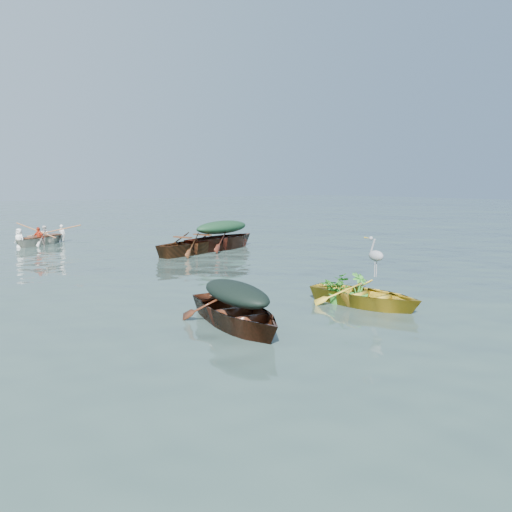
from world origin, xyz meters
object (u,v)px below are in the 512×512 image
at_px(open_wooden_boat, 193,254).
at_px(rowed_boat, 42,245).
at_px(green_tarp_boat, 222,249).
at_px(yellow_dinghy, 364,306).
at_px(dark_covered_boat, 236,327).
at_px(heron, 376,262).

distance_m(open_wooden_boat, rowed_boat, 7.44).
bearing_deg(rowed_boat, green_tarp_boat, -171.51).
relative_size(green_tarp_boat, open_wooden_boat, 1.10).
height_order(yellow_dinghy, rowed_boat, yellow_dinghy).
xyz_separation_m(yellow_dinghy, rowed_boat, (-2.83, 15.70, 0.00)).
bearing_deg(dark_covered_boat, open_wooden_boat, 71.74).
height_order(dark_covered_boat, open_wooden_boat, open_wooden_boat).
relative_size(open_wooden_boat, rowed_boat, 1.30).
xyz_separation_m(yellow_dinghy, green_tarp_boat, (2.64, 9.77, 0.00)).
height_order(yellow_dinghy, dark_covered_boat, dark_covered_boat).
distance_m(green_tarp_boat, open_wooden_boat, 1.66).
relative_size(yellow_dinghy, dark_covered_boat, 0.84).
xyz_separation_m(yellow_dinghy, heron, (0.53, 0.16, 0.89)).
bearing_deg(dark_covered_boat, yellow_dinghy, 0.35).
distance_m(yellow_dinghy, open_wooden_boat, 9.40).
relative_size(rowed_boat, heron, 3.86).
relative_size(green_tarp_boat, rowed_boat, 1.43).
xyz_separation_m(yellow_dinghy, dark_covered_boat, (-3.16, 0.35, 0.00)).
distance_m(rowed_boat, heron, 15.92).
bearing_deg(green_tarp_boat, heron, 152.63).
bearing_deg(rowed_boat, heron, 158.01).
relative_size(yellow_dinghy, green_tarp_boat, 0.63).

